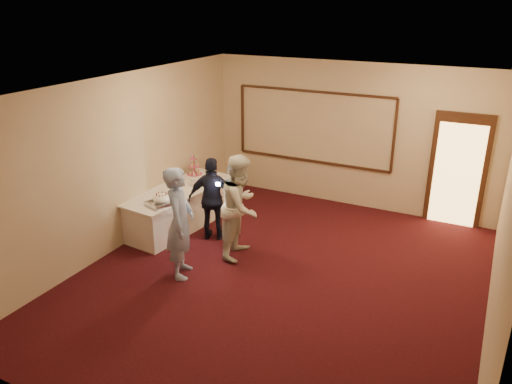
% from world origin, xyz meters
% --- Properties ---
extents(floor, '(7.00, 7.00, 0.00)m').
position_xyz_m(floor, '(0.00, 0.00, 0.00)').
color(floor, black).
rests_on(floor, ground).
extents(room_walls, '(6.04, 7.04, 3.02)m').
position_xyz_m(room_walls, '(0.00, 0.00, 2.03)').
color(room_walls, beige).
rests_on(room_walls, floor).
extents(wall_molding, '(3.45, 0.04, 1.55)m').
position_xyz_m(wall_molding, '(-0.80, 3.47, 1.60)').
color(wall_molding, '#33220F').
rests_on(wall_molding, room_walls).
extents(doorway, '(1.05, 0.07, 2.20)m').
position_xyz_m(doorway, '(2.15, 3.45, 1.08)').
color(doorway, '#33220F').
rests_on(doorway, floor).
extents(buffet_table, '(1.18, 2.50, 0.77)m').
position_xyz_m(buffet_table, '(-2.53, 0.93, 0.39)').
color(buffet_table, white).
rests_on(buffet_table, floor).
extents(pavlova_tray, '(0.52, 0.61, 0.20)m').
position_xyz_m(pavlova_tray, '(-2.34, 0.18, 0.85)').
color(pavlova_tray, silver).
rests_on(pavlova_tray, buffet_table).
extents(cupcake_stand, '(0.31, 0.31, 0.45)m').
position_xyz_m(cupcake_stand, '(-2.72, 1.78, 0.93)').
color(cupcake_stand, '#CD4775').
rests_on(cupcake_stand, buffet_table).
extents(plate_stack_a, '(0.17, 0.17, 0.14)m').
position_xyz_m(plate_stack_a, '(-2.65, 1.06, 0.84)').
color(plate_stack_a, white).
rests_on(plate_stack_a, buffet_table).
extents(plate_stack_b, '(0.18, 0.18, 0.15)m').
position_xyz_m(plate_stack_b, '(-2.33, 1.22, 0.85)').
color(plate_stack_b, white).
rests_on(plate_stack_b, buffet_table).
extents(tart, '(0.26, 0.26, 0.05)m').
position_xyz_m(tart, '(-2.41, 0.62, 0.80)').
color(tart, white).
rests_on(tart, buffet_table).
extents(man, '(0.66, 0.78, 1.81)m').
position_xyz_m(man, '(-1.45, -0.56, 0.90)').
color(man, '#97B3EC').
rests_on(man, floor).
extents(woman, '(0.76, 0.93, 1.79)m').
position_xyz_m(woman, '(-0.93, 0.46, 0.89)').
color(woman, beige).
rests_on(woman, floor).
extents(guest, '(0.98, 0.66, 1.55)m').
position_xyz_m(guest, '(-1.67, 0.78, 0.77)').
color(guest, black).
rests_on(guest, floor).
extents(camera_flash, '(0.08, 0.06, 0.05)m').
position_xyz_m(camera_flash, '(-1.46, 0.62, 1.15)').
color(camera_flash, white).
rests_on(camera_flash, guest).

